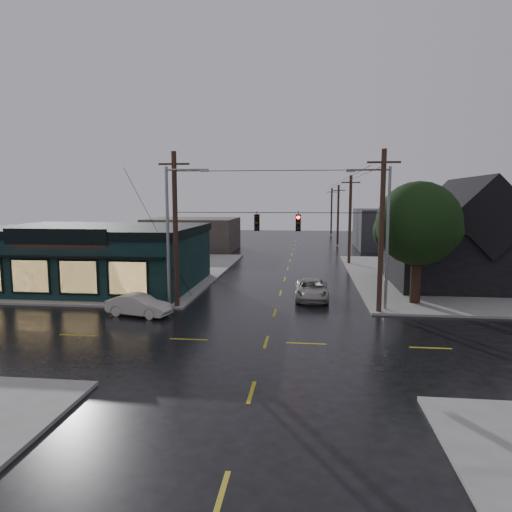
# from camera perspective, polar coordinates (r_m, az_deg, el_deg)

# --- Properties ---
(ground_plane) EXTENTS (160.00, 160.00, 0.00)m
(ground_plane) POSITION_cam_1_polar(r_m,az_deg,el_deg) (23.36, 1.28, -10.72)
(ground_plane) COLOR black
(sidewalk_nw) EXTENTS (28.00, 28.00, 0.15)m
(sidewalk_nw) POSITION_cam_1_polar(r_m,az_deg,el_deg) (48.06, -20.83, -1.75)
(sidewalk_nw) COLOR gray
(sidewalk_nw) RESTS_ON ground
(sidewalk_ne) EXTENTS (28.00, 28.00, 0.15)m
(sidewalk_ne) POSITION_cam_1_polar(r_m,az_deg,el_deg) (46.35, 29.29, -2.53)
(sidewalk_ne) COLOR gray
(sidewalk_ne) RESTS_ON ground
(pizza_shop) EXTENTS (16.30, 12.34, 4.90)m
(pizza_shop) POSITION_cam_1_polar(r_m,az_deg,el_deg) (39.25, -19.22, 0.05)
(pizza_shop) COLOR black
(pizza_shop) RESTS_ON ground
(ne_building) EXTENTS (12.60, 11.60, 8.75)m
(ne_building) POSITION_cam_1_polar(r_m,az_deg,el_deg) (41.31, 24.86, 2.79)
(ne_building) COLOR black
(ne_building) RESTS_ON ground
(corner_tree) EXTENTS (5.62, 5.62, 8.19)m
(corner_tree) POSITION_cam_1_polar(r_m,az_deg,el_deg) (32.29, 19.60, 3.79)
(corner_tree) COLOR black
(corner_tree) RESTS_ON ground
(utility_pole_nw) EXTENTS (2.00, 0.32, 10.15)m
(utility_pole_nw) POSITION_cam_1_polar(r_m,az_deg,el_deg) (30.72, -9.82, -6.42)
(utility_pole_nw) COLOR #322216
(utility_pole_nw) RESTS_ON ground
(utility_pole_ne) EXTENTS (2.00, 0.32, 10.15)m
(utility_pole_ne) POSITION_cam_1_polar(r_m,az_deg,el_deg) (29.86, 15.08, -6.96)
(utility_pole_ne) COLOR #322216
(utility_pole_ne) RESTS_ON ground
(utility_pole_far_a) EXTENTS (2.00, 0.32, 9.65)m
(utility_pole_far_a) POSITION_cam_1_polar(r_m,az_deg,el_deg) (50.84, 11.52, -1.04)
(utility_pole_far_a) COLOR #322216
(utility_pole_far_a) RESTS_ON ground
(utility_pole_far_b) EXTENTS (2.00, 0.32, 9.15)m
(utility_pole_far_b) POSITION_cam_1_polar(r_m,az_deg,el_deg) (70.64, 10.13, 1.29)
(utility_pole_far_b) COLOR #322216
(utility_pole_far_b) RESTS_ON ground
(utility_pole_far_c) EXTENTS (2.00, 0.32, 9.15)m
(utility_pole_far_c) POSITION_cam_1_polar(r_m,az_deg,el_deg) (90.52, 9.35, 2.60)
(utility_pole_far_c) COLOR #322216
(utility_pole_far_c) RESTS_ON ground
(span_signal_assembly) EXTENTS (13.00, 0.48, 1.23)m
(span_signal_assembly) POSITION_cam_1_polar(r_m,az_deg,el_deg) (28.73, 2.69, 4.24)
(span_signal_assembly) COLOR black
(span_signal_assembly) RESTS_ON ground
(streetlight_nw) EXTENTS (5.40, 0.30, 9.15)m
(streetlight_nw) POSITION_cam_1_polar(r_m,az_deg,el_deg) (30.16, -10.75, -6.70)
(streetlight_nw) COLOR gray
(streetlight_nw) RESTS_ON ground
(streetlight_ne) EXTENTS (5.40, 0.30, 9.15)m
(streetlight_ne) POSITION_cam_1_polar(r_m,az_deg,el_deg) (30.61, 15.81, -6.64)
(streetlight_ne) COLOR gray
(streetlight_ne) RESTS_ON ground
(bg_building_west) EXTENTS (12.00, 10.00, 4.40)m
(bg_building_west) POSITION_cam_1_polar(r_m,az_deg,el_deg) (64.35, -7.92, 2.73)
(bg_building_west) COLOR #40332E
(bg_building_west) RESTS_ON ground
(bg_building_east) EXTENTS (14.00, 12.00, 5.60)m
(bg_building_east) POSITION_cam_1_polar(r_m,az_deg,el_deg) (68.71, 18.28, 3.22)
(bg_building_east) COLOR #292A2F
(bg_building_east) RESTS_ON ground
(sedan_cream) EXTENTS (4.23, 2.27, 1.32)m
(sedan_cream) POSITION_cam_1_polar(r_m,az_deg,el_deg) (29.09, -14.44, -5.97)
(sedan_cream) COLOR beige
(sedan_cream) RESTS_ON ground
(suv_silver) EXTENTS (2.35, 5.02, 1.39)m
(suv_silver) POSITION_cam_1_polar(r_m,az_deg,el_deg) (32.95, 6.98, -4.19)
(suv_silver) COLOR #A29C95
(suv_silver) RESTS_ON ground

